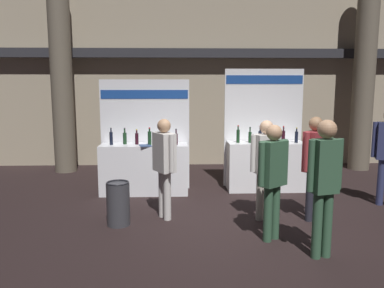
{
  "coord_description": "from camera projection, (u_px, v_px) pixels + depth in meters",
  "views": [
    {
      "loc": [
        -0.93,
        -5.67,
        2.17
      ],
      "look_at": [
        -0.69,
        1.07,
        1.15
      ],
      "focal_mm": 35.84,
      "sensor_mm": 36.0,
      "label": 1
    }
  ],
  "objects": [
    {
      "name": "visitor_0",
      "position": [
        314.0,
        159.0,
        6.15
      ],
      "size": [
        0.45,
        0.44,
        1.69
      ],
      "rotation": [
        0.0,
        0.0,
        3.87
      ],
      "color": "#23232D",
      "rests_on": "ground_plane"
    },
    {
      "name": "visitor_2",
      "position": [
        325.0,
        178.0,
        4.76
      ],
      "size": [
        0.48,
        0.27,
        1.77
      ],
      "rotation": [
        0.0,
        0.0,
        3.4
      ],
      "color": "#33563D",
      "rests_on": "ground_plane"
    },
    {
      "name": "trash_bin",
      "position": [
        118.0,
        203.0,
        6.01
      ],
      "size": [
        0.36,
        0.36,
        0.7
      ],
      "color": "#38383D",
      "rests_on": "ground_plane"
    },
    {
      "name": "visitor_1",
      "position": [
        273.0,
        173.0,
        5.33
      ],
      "size": [
        0.47,
        0.4,
        1.65
      ],
      "rotation": [
        0.0,
        0.0,
        3.8
      ],
      "color": "#33563D",
      "rests_on": "ground_plane"
    },
    {
      "name": "exhibitor_booth_0",
      "position": [
        145.0,
        164.0,
        7.82
      ],
      "size": [
        1.85,
        0.71,
        2.31
      ],
      "color": "white",
      "rests_on": "ground_plane"
    },
    {
      "name": "hall_colonnade",
      "position": [
        212.0,
        65.0,
        10.32
      ],
      "size": [
        12.59,
        1.25,
        5.5
      ],
      "color": "tan",
      "rests_on": "ground_plane"
    },
    {
      "name": "ground_plane",
      "position": [
        238.0,
        227.0,
        5.96
      ],
      "size": [
        25.18,
        25.18,
        0.0
      ],
      "primitive_type": "plane",
      "color": "black"
    },
    {
      "name": "visitor_3",
      "position": [
        266.0,
        161.0,
        6.16
      ],
      "size": [
        0.52,
        0.35,
        1.63
      ],
      "rotation": [
        0.0,
        0.0,
        3.42
      ],
      "color": "#ADA393",
      "rests_on": "ground_plane"
    },
    {
      "name": "exhibitor_booth_1",
      "position": [
        265.0,
        160.0,
        8.08
      ],
      "size": [
        1.68,
        0.66,
        2.53
      ],
      "color": "white",
      "rests_on": "ground_plane"
    },
    {
      "name": "visitor_6",
      "position": [
        164.0,
        160.0,
        6.21
      ],
      "size": [
        0.41,
        0.51,
        1.65
      ],
      "rotation": [
        0.0,
        0.0,
        5.23
      ],
      "color": "silver",
      "rests_on": "ground_plane"
    }
  ]
}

